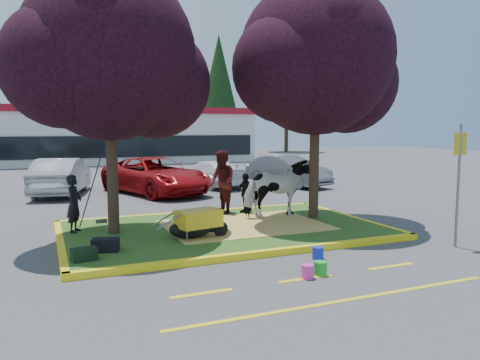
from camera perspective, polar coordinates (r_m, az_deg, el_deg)
name	(u,v)px	position (r m, az deg, el deg)	size (l,w,h in m)	color
ground	(224,232)	(12.57, -1.99, -6.40)	(90.00, 90.00, 0.00)	#424244
median_island	(224,230)	(12.55, -1.99, -6.07)	(8.00, 5.00, 0.15)	#294E18
curb_near	(266,253)	(10.25, 3.23, -8.92)	(8.30, 0.16, 0.15)	yellow
curb_far	(195,213)	(14.94, -5.54, -4.08)	(8.30, 0.16, 0.15)	yellow
curb_left	(60,244)	(11.77, -21.04, -7.33)	(0.16, 5.30, 0.15)	yellow
curb_right	(350,218)	(14.49, 13.31, -4.56)	(0.16, 5.30, 0.15)	yellow
straw_bedding	(244,225)	(12.76, 0.54, -5.49)	(4.20, 3.00, 0.01)	#E1C35C
tree_purple_left	(110,62)	(12.04, -15.58, 13.69)	(5.06, 4.20, 6.51)	black
tree_purple_right	(317,65)	(13.85, 9.35, 13.69)	(5.30, 4.40, 6.82)	black
fire_lane_stripe_a	(202,294)	(8.12, -4.65, -13.63)	(1.10, 0.12, 0.01)	yellow
fire_lane_stripe_b	(305,279)	(8.91, 7.92, -11.83)	(1.10, 0.12, 0.01)	yellow
fire_lane_stripe_c	(391,266)	(10.04, 17.92, -9.98)	(1.10, 0.12, 0.01)	yellow
fire_lane_long	(343,301)	(7.96, 12.49, -14.17)	(6.00, 0.10, 0.01)	yellow
retail_building	(125,134)	(39.95, -13.80, 5.42)	(20.40, 8.40, 4.40)	silver
treeline	(100,78)	(49.63, -16.69, 11.83)	(46.58, 7.80, 14.63)	black
cow	(279,189)	(13.72, 4.72, -1.05)	(0.93, 2.04, 1.72)	silver
calf	(191,229)	(11.31, -6.04, -5.92)	(1.05, 0.59, 0.45)	black
handler	(74,204)	(12.54, -19.56, -2.72)	(0.53, 0.35, 1.45)	black
visitor_a	(222,182)	(14.40, -2.23, -0.23)	(0.95, 0.74, 1.95)	#431314
visitor_b	(245,193)	(14.50, 0.66, -1.58)	(0.73, 0.30, 1.24)	black
wheelbarrow	(199,219)	(11.19, -5.00, -4.73)	(1.84, 0.83, 0.70)	black
gear_bag_dark	(105,245)	(10.46, -16.08, -7.62)	(0.56, 0.31, 0.29)	black
gear_bag_green	(84,254)	(9.90, -18.48, -8.59)	(0.48, 0.30, 0.25)	black
sign_post	(459,170)	(11.90, 25.14, 1.06)	(0.40, 0.06, 2.87)	slate
bucket_green	(321,268)	(9.12, 9.79, -10.57)	(0.25, 0.25, 0.26)	green
bucket_pink	(308,272)	(8.91, 8.23, -10.99)	(0.24, 0.24, 0.26)	#F035A8
bucket_blue	(318,253)	(10.19, 9.47, -8.78)	(0.24, 0.24, 0.26)	#192DCE
car_silver	(61,176)	(20.84, -20.94, 0.41)	(1.63, 4.67, 1.54)	#9E9FA6
car_red	(155,175)	(20.12, -10.29, 0.55)	(2.57, 5.57, 1.55)	#A30D11
car_white	(210,174)	(22.18, -3.73, 0.78)	(1.74, 4.29, 1.24)	white
car_grey	(287,171)	(22.53, 5.80, 1.12)	(1.55, 4.44, 1.46)	#5C5E63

